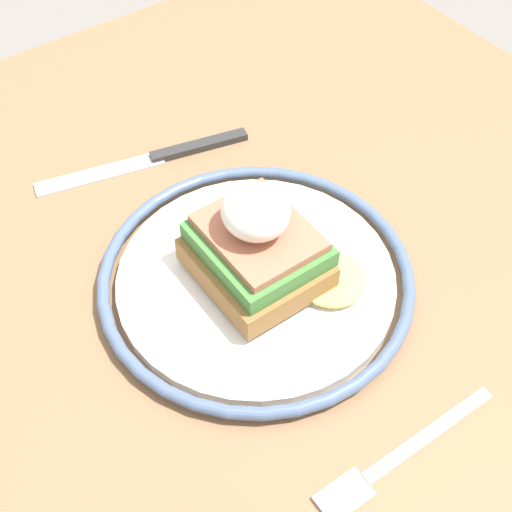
# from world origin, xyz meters

# --- Properties ---
(dining_table) EXTENTS (0.84, 0.75, 0.76)m
(dining_table) POSITION_xyz_m (0.00, 0.00, 0.62)
(dining_table) COLOR #846042
(dining_table) RESTS_ON ground_plane
(plate) EXTENTS (0.25, 0.25, 0.02)m
(plate) POSITION_xyz_m (0.01, 0.04, 0.76)
(plate) COLOR white
(plate) RESTS_ON dining_table
(sandwich) EXTENTS (0.12, 0.11, 0.08)m
(sandwich) POSITION_xyz_m (0.01, 0.04, 0.80)
(sandwich) COLOR olive
(sandwich) RESTS_ON plate
(fork) EXTENTS (0.02, 0.15, 0.00)m
(fork) POSITION_xyz_m (-0.17, 0.05, 0.76)
(fork) COLOR silver
(fork) RESTS_ON dining_table
(knife) EXTENTS (0.06, 0.20, 0.01)m
(knife) POSITION_xyz_m (0.18, 0.02, 0.76)
(knife) COLOR #2D2D2D
(knife) RESTS_ON dining_table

